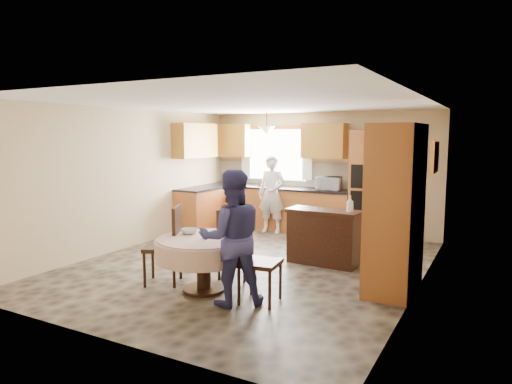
{
  "coord_description": "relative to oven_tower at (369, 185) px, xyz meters",
  "views": [
    {
      "loc": [
        3.4,
        -6.1,
        2.03
      ],
      "look_at": [
        -0.06,
        0.3,
        1.12
      ],
      "focal_mm": 32.0,
      "sensor_mm": 36.0,
      "label": 1
    }
  ],
  "objects": [
    {
      "name": "chair_right",
      "position": [
        -0.35,
        -4.06,
        -0.48
      ],
      "size": [
        0.51,
        0.51,
        1.05
      ],
      "rotation": [
        0.0,
        0.0,
        1.69
      ],
      "color": "#381E0F",
      "rests_on": "floor"
    },
    {
      "name": "pendant",
      "position": [
        -2.15,
        -0.19,
        1.06
      ],
      "size": [
        0.36,
        0.36,
        0.18
      ],
      "primitive_type": "cone",
      "rotation": [
        3.14,
        0.0,
        0.0
      ],
      "color": "beige",
      "rests_on": "ceiling"
    },
    {
      "name": "wall_right",
      "position": [
        1.35,
        -2.69,
        0.19
      ],
      "size": [
        0.02,
        6.0,
        2.5
      ],
      "primitive_type": "cube",
      "color": "tan",
      "rests_on": "floor"
    },
    {
      "name": "wall_cab_left",
      "position": [
        -3.2,
        0.15,
        0.85
      ],
      "size": [
        0.85,
        0.33,
        0.72
      ],
      "primitive_type": "cube",
      "color": "#C38830",
      "rests_on": "wall_back"
    },
    {
      "name": "backsplash",
      "position": [
        -2.0,
        0.3,
        0.12
      ],
      "size": [
        3.3,
        0.02,
        0.55
      ],
      "primitive_type": "cube",
      "color": "beige",
      "rests_on": "wall_back"
    },
    {
      "name": "counter_back",
      "position": [
        -2.0,
        0.01,
        -0.16
      ],
      "size": [
        3.3,
        0.64,
        0.04
      ],
      "primitive_type": "cube",
      "color": "black",
      "rests_on": "base_cab_back"
    },
    {
      "name": "chair_back",
      "position": [
        -1.01,
        -3.43,
        -0.51
      ],
      "size": [
        0.52,
        0.52,
        1.0
      ],
      "rotation": [
        0.0,
        0.0,
        3.37
      ],
      "color": "#381E0F",
      "rests_on": "floor"
    },
    {
      "name": "chair_left",
      "position": [
        -1.69,
        -4.0,
        -0.47
      ],
      "size": [
        0.62,
        0.62,
        1.07
      ],
      "rotation": [
        0.0,
        0.0,
        -1.13
      ],
      "color": "#381E0F",
      "rests_on": "floor"
    },
    {
      "name": "microwave",
      "position": [
        -0.81,
        -0.04,
        -0.0
      ],
      "size": [
        0.52,
        0.39,
        0.27
      ],
      "primitive_type": "imported",
      "rotation": [
        0.0,
        0.0,
        0.11
      ],
      "color": "silver",
      "rests_on": "counter_back"
    },
    {
      "name": "oven_tower",
      "position": [
        0.0,
        0.0,
        0.0
      ],
      "size": [
        0.66,
        0.62,
        2.12
      ],
      "primitive_type": "cube",
      "color": "#C37434",
      "rests_on": "floor"
    },
    {
      "name": "counter_left",
      "position": [
        -3.35,
        -0.89,
        -0.16
      ],
      "size": [
        0.64,
        1.2,
        0.04
      ],
      "primitive_type": "cube",
      "color": "black",
      "rests_on": "base_cab_left"
    },
    {
      "name": "curtain_left",
      "position": [
        -2.9,
        0.24,
        0.59
      ],
      "size": [
        0.22,
        0.02,
        1.15
      ],
      "primitive_type": "cube",
      "color": "white",
      "rests_on": "wall_back"
    },
    {
      "name": "person_sink",
      "position": [
        -1.92,
        -0.39,
        -0.25
      ],
      "size": [
        0.62,
        0.43,
        1.61
      ],
      "primitive_type": "imported",
      "rotation": [
        0.0,
        0.0,
        0.08
      ],
      "color": "silver",
      "rests_on": "floor"
    },
    {
      "name": "space_heater",
      "position": [
        1.02,
        -2.47,
        -0.79
      ],
      "size": [
        0.45,
        0.38,
        0.53
      ],
      "primitive_type": "cube",
      "rotation": [
        0.0,
        0.0,
        0.32
      ],
      "color": "black",
      "rests_on": "floor"
    },
    {
      "name": "base_cab_left",
      "position": [
        -3.35,
        -0.89,
        -0.62
      ],
      "size": [
        0.6,
        1.2,
        0.88
      ],
      "primitive_type": "cube",
      "color": "#C37434",
      "rests_on": "floor"
    },
    {
      "name": "wall_cab_side",
      "position": [
        -3.48,
        -0.89,
        0.85
      ],
      "size": [
        0.33,
        1.2,
        0.72
      ],
      "primitive_type": "cube",
      "color": "#C38830",
      "rests_on": "wall_left"
    },
    {
      "name": "cup_table",
      "position": [
        -1.05,
        -4.06,
        -0.31
      ],
      "size": [
        0.12,
        0.12,
        0.09
      ],
      "primitive_type": "imported",
      "rotation": [
        0.0,
        0.0,
        0.07
      ],
      "color": "#B2B2B2",
      "rests_on": "dining_table"
    },
    {
      "name": "bowl_sideboard",
      "position": [
        -0.41,
        -2.1,
        -0.21
      ],
      "size": [
        0.25,
        0.25,
        0.06
      ],
      "primitive_type": "imported",
      "rotation": [
        0.0,
        0.0,
        -0.06
      ],
      "color": "#B2B2B2",
      "rests_on": "sideboard"
    },
    {
      "name": "bowl_table",
      "position": [
        -1.4,
        -3.93,
        -0.32
      ],
      "size": [
        0.29,
        0.29,
        0.07
      ],
      "primitive_type": "imported",
      "rotation": [
        0.0,
        0.0,
        -0.4
      ],
      "color": "#B2B2B2",
      "rests_on": "dining_table"
    },
    {
      "name": "wall_left",
      "position": [
        -3.65,
        -2.69,
        0.19
      ],
      "size": [
        0.02,
        6.0,
        2.5
      ],
      "primitive_type": "cube",
      "color": "tan",
      "rests_on": "floor"
    },
    {
      "name": "sideboard",
      "position": [
        -0.16,
        -2.1,
        -0.65
      ],
      "size": [
        1.16,
        0.52,
        0.82
      ],
      "primitive_type": "cube",
      "rotation": [
        0.0,
        0.0,
        -0.04
      ],
      "color": "#381E0F",
      "rests_on": "floor"
    },
    {
      "name": "wall_back",
      "position": [
        -1.15,
        0.31,
        0.19
      ],
      "size": [
        5.0,
        0.02,
        2.5
      ],
      "primitive_type": "cube",
      "color": "tan",
      "rests_on": "floor"
    },
    {
      "name": "window",
      "position": [
        -2.15,
        0.29,
        0.54
      ],
      "size": [
        1.4,
        0.03,
        1.1
      ],
      "primitive_type": "cube",
      "color": "white",
      "rests_on": "wall_back"
    },
    {
      "name": "framed_picture",
      "position": [
        1.32,
        -1.22,
        0.63
      ],
      "size": [
        0.06,
        0.6,
        0.5
      ],
      "color": "gold",
      "rests_on": "wall_right"
    },
    {
      "name": "oven_upper",
      "position": [
        0.0,
        -0.31,
        0.19
      ],
      "size": [
        0.56,
        0.01,
        0.45
      ],
      "primitive_type": "cube",
      "color": "black",
      "rests_on": "oven_tower"
    },
    {
      "name": "dining_table",
      "position": [
        -1.1,
        -4.04,
        -0.51
      ],
      "size": [
        1.25,
        1.25,
        0.71
      ],
      "color": "#381E0F",
      "rests_on": "floor"
    },
    {
      "name": "cupboard",
      "position": [
        1.07,
        -2.83,
        0.02
      ],
      "size": [
        0.57,
        1.14,
        2.17
      ],
      "primitive_type": "cube",
      "color": "#C37434",
      "rests_on": "floor"
    },
    {
      "name": "wall_cab_right",
      "position": [
        -1.0,
        0.15,
        0.85
      ],
      "size": [
        0.9,
        0.33,
        0.72
      ],
      "primitive_type": "cube",
      "color": "#C38830",
      "rests_on": "wall_back"
    },
    {
      "name": "curtain_right",
      "position": [
        -1.4,
        0.24,
        0.59
      ],
      "size": [
        0.22,
        0.02,
        1.15
      ],
      "primitive_type": "cube",
      "color": "white",
      "rests_on": "wall_back"
    },
    {
      "name": "person_dining",
      "position": [
        -0.53,
        -4.26,
        -0.25
      ],
      "size": [
        1.0,
        0.98,
        1.63
      ],
      "primitive_type": "imported",
      "rotation": [
        0.0,
        0.0,
        3.82
      ],
      "color": "navy",
      "rests_on": "floor"
    },
    {
      "name": "wall_front",
      "position": [
        -1.15,
        -5.69,
        0.19
      ],
      "size": [
        5.0,
        0.02,
        2.5
      ],
      "primitive_type": "cube",
      "color": "tan",
      "rests_on": "floor"
    },
    {
      "name": "ceiling",
      "position": [
        -1.15,
        -2.69,
        1.44
      ],
      "size": [
        5.0,
        6.0,
        0.01
      ],
      "primitive_type": "cube",
      "color": "white",
      "rests_on": "wall_back"
    },
    {
      "name": "bottle_sideboard",
      "position": [
        0.25,
        -2.1,
        -0.09
      ],
      "size": [
        0.13,
        0.13,
        0.3
      ],
      "primitive_type": "imported",
      "rotation": [
        0.0,
        0.0,
        0.08
      ],
      "color": "silver",
      "rests_on": "sideboard"
    },
    {
      "name": "oven_lower",
      "position": [
        0.0,
        -0.31,
        -0.31
      ],
      "size": [
        0.56,
        0.01,
        0.45
      ],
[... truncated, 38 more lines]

